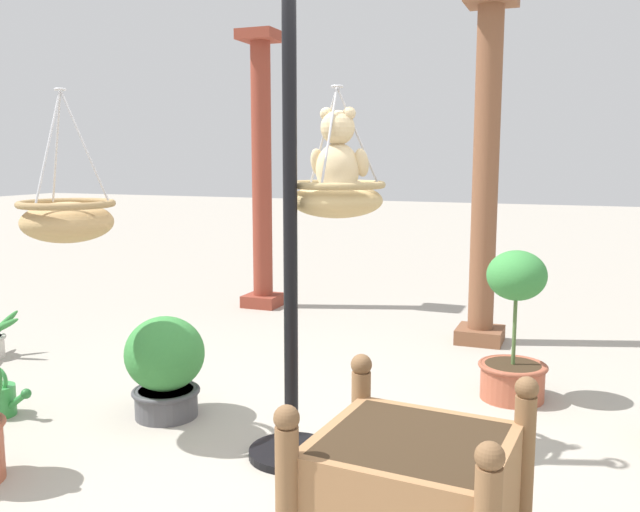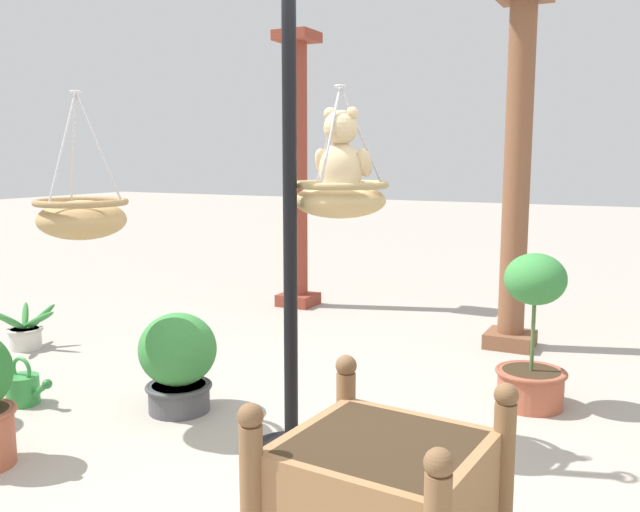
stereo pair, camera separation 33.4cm
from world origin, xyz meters
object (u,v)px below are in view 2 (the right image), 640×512
object	(u,v)px
watering_can	(24,388)
greenhouse_pillar_right	(298,177)
hanging_basket_with_teddy	(340,197)
greenhouse_pillar_left	(517,180)
potted_plant_trailing_ivy	(178,360)
potted_plant_conical_shrub	(533,334)
potted_plant_flowering_red	(25,332)
display_pole_central	(291,314)
wooden_planter_box	(382,508)
teddy_bear	(342,158)
hanging_basket_left_high	(82,217)

from	to	relation	value
watering_can	greenhouse_pillar_right	bearing A→B (deg)	87.52
hanging_basket_with_teddy	watering_can	world-z (taller)	hanging_basket_with_teddy
greenhouse_pillar_left	potted_plant_trailing_ivy	distance (m)	2.95
hanging_basket_with_teddy	potted_plant_conical_shrub	distance (m)	1.57
greenhouse_pillar_left	potted_plant_flowering_red	distance (m)	4.08
hanging_basket_with_teddy	potted_plant_trailing_ivy	distance (m)	1.46
display_pole_central	potted_plant_conical_shrub	world-z (taller)	display_pole_central
wooden_planter_box	greenhouse_pillar_left	bearing A→B (deg)	93.96
wooden_planter_box	teddy_bear	bearing A→B (deg)	122.05
display_pole_central	greenhouse_pillar_left	size ratio (longest dim) A/B	0.86
teddy_bear	greenhouse_pillar_right	bearing A→B (deg)	122.75
greenhouse_pillar_left	greenhouse_pillar_right	bearing A→B (deg)	165.66
hanging_basket_left_high	display_pole_central	bearing A→B (deg)	8.84
hanging_basket_with_teddy	hanging_basket_left_high	size ratio (longest dim) A/B	0.83
potted_plant_conical_shrub	watering_can	xyz separation A→B (m)	(-2.80, -1.40, -0.35)
display_pole_central	greenhouse_pillar_left	world-z (taller)	greenhouse_pillar_left
greenhouse_pillar_right	potted_plant_conical_shrub	xyz separation A→B (m)	(2.66, -1.87, -0.87)
hanging_basket_left_high	greenhouse_pillar_left	xyz separation A→B (m)	(1.78, 2.74, 0.15)
potted_plant_flowering_red	watering_can	distance (m)	1.34
greenhouse_pillar_left	wooden_planter_box	world-z (taller)	greenhouse_pillar_left
watering_can	teddy_bear	bearing A→B (deg)	11.18
greenhouse_pillar_right	potted_plant_trailing_ivy	world-z (taller)	greenhouse_pillar_right
greenhouse_pillar_right	hanging_basket_with_teddy	bearing A→B (deg)	-57.46
greenhouse_pillar_right	wooden_planter_box	xyz separation A→B (m)	(2.51, -3.93, -1.02)
display_pole_central	potted_plant_trailing_ivy	bearing A→B (deg)	165.74
display_pole_central	teddy_bear	bearing A→B (deg)	61.15
hanging_basket_left_high	wooden_planter_box	xyz separation A→B (m)	(2.01, -0.60, -0.90)
hanging_basket_left_high	wooden_planter_box	distance (m)	2.29
hanging_basket_with_teddy	potted_plant_flowering_red	world-z (taller)	hanging_basket_with_teddy
hanging_basket_left_high	potted_plant_flowering_red	xyz separation A→B (m)	(-1.66, 0.93, -1.06)
display_pole_central	potted_plant_conical_shrub	xyz separation A→B (m)	(0.97, 1.27, -0.29)
greenhouse_pillar_right	watering_can	size ratio (longest dim) A/B	7.82
potted_plant_flowering_red	watering_can	size ratio (longest dim) A/B	1.55
teddy_bear	potted_plant_conical_shrub	distance (m)	1.67
hanging_basket_with_teddy	greenhouse_pillar_left	xyz separation A→B (m)	(0.43, 2.31, 0.03)
hanging_basket_left_high	watering_can	distance (m)	1.27
display_pole_central	hanging_basket_left_high	distance (m)	1.29
hanging_basket_with_teddy	wooden_planter_box	xyz separation A→B (m)	(0.66, -1.04, -1.02)
hanging_basket_with_teddy	teddy_bear	distance (m)	0.20
greenhouse_pillar_right	wooden_planter_box	world-z (taller)	greenhouse_pillar_right
hanging_basket_with_teddy	teddy_bear	size ratio (longest dim) A/B	1.47
hanging_basket_left_high	watering_can	xyz separation A→B (m)	(-0.64, 0.07, -1.09)
display_pole_central	hanging_basket_left_high	xyz separation A→B (m)	(-1.20, -0.19, 0.45)
greenhouse_pillar_right	potted_plant_trailing_ivy	distance (m)	3.18
watering_can	display_pole_central	bearing A→B (deg)	3.75
hanging_basket_with_teddy	teddy_bear	world-z (taller)	hanging_basket_with_teddy
potted_plant_conical_shrub	display_pole_central	bearing A→B (deg)	-127.13
hanging_basket_with_teddy	potted_plant_flowering_red	xyz separation A→B (m)	(-3.01, 0.49, -1.18)
greenhouse_pillar_left	potted_plant_flowering_red	bearing A→B (deg)	-152.15
hanging_basket_with_teddy	greenhouse_pillar_left	bearing A→B (deg)	79.40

